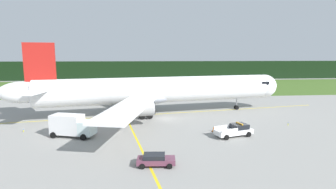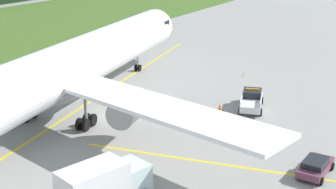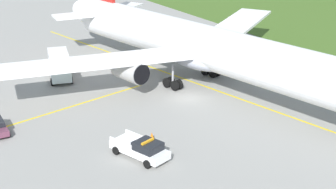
# 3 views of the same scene
# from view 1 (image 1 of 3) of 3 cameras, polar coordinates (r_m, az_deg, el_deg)

# --- Properties ---
(ground) EXTENTS (320.00, 320.00, 0.00)m
(ground) POSITION_cam_1_polar(r_m,az_deg,el_deg) (50.08, -0.71, -5.24)
(ground) COLOR gray
(grass_verge) EXTENTS (320.00, 47.62, 0.04)m
(grass_verge) POSITION_cam_1_polar(r_m,az_deg,el_deg) (98.07, -2.93, 1.60)
(grass_verge) COLOR #3F5F22
(grass_verge) RESTS_ON ground
(distant_tree_line) EXTENTS (288.00, 6.77, 8.64)m
(distant_tree_line) POSITION_cam_1_polar(r_m,az_deg,el_deg) (129.66, -3.51, 5.22)
(distant_tree_line) COLOR black
(distant_tree_line) RESTS_ON ground
(taxiway_centerline_main) EXTENTS (72.85, 13.02, 0.01)m
(taxiway_centerline_main) POSITION_cam_1_polar(r_m,az_deg,el_deg) (54.09, -2.00, -4.20)
(taxiway_centerline_main) COLOR yellow
(taxiway_centerline_main) RESTS_ON ground
(taxiway_centerline_spur) EXTENTS (6.27, 34.21, 0.01)m
(taxiway_centerline_spur) POSITION_cam_1_polar(r_m,az_deg,el_deg) (31.46, -4.62, -13.84)
(taxiway_centerline_spur) COLOR yellow
(taxiway_centerline_spur) RESTS_ON ground
(airliner) EXTENTS (55.62, 46.10, 14.05)m
(airliner) POSITION_cam_1_polar(r_m,az_deg,el_deg) (53.09, -2.67, 0.87)
(airliner) COLOR white
(airliner) RESTS_ON ground
(ops_pickup_truck) EXTENTS (6.01, 3.61, 1.94)m
(ops_pickup_truck) POSITION_cam_1_polar(r_m,az_deg,el_deg) (40.76, 14.17, -7.45)
(ops_pickup_truck) COLOR white
(ops_pickup_truck) RESTS_ON ground
(catering_truck) EXTENTS (6.83, 4.23, 3.42)m
(catering_truck) POSITION_cam_1_polar(r_m,az_deg,el_deg) (41.55, -19.95, -6.22)
(catering_truck) COLOR silver
(catering_truck) RESTS_ON ground
(staff_car) EXTENTS (4.26, 2.27, 1.30)m
(staff_car) POSITION_cam_1_polar(r_m,az_deg,el_deg) (29.71, -2.67, -13.76)
(staff_car) COLOR brown
(staff_car) RESTS_ON ground
(apron_cone) EXTENTS (0.65, 0.65, 0.81)m
(apron_cone) POSITION_cam_1_polar(r_m,az_deg,el_deg) (42.55, 9.80, -7.34)
(apron_cone) COLOR black
(apron_cone) RESTS_ON ground
(taxiway_edge_light_east) EXTENTS (0.12, 0.12, 0.51)m
(taxiway_edge_light_east) POSITION_cam_1_polar(r_m,az_deg,el_deg) (49.94, 24.39, -5.75)
(taxiway_edge_light_east) COLOR yellow
(taxiway_edge_light_east) RESTS_ON ground
(taxiway_edge_light_west) EXTENTS (0.12, 0.12, 0.47)m
(taxiway_edge_light_west) POSITION_cam_1_polar(r_m,az_deg,el_deg) (47.49, -28.62, -6.78)
(taxiway_edge_light_west) COLOR yellow
(taxiway_edge_light_west) RESTS_ON ground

